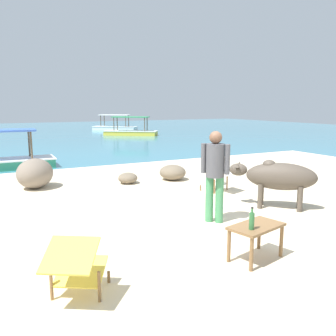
{
  "coord_description": "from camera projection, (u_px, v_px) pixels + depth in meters",
  "views": [
    {
      "loc": [
        -3.51,
        -4.78,
        2.1
      ],
      "look_at": [
        0.51,
        3.0,
        0.55
      ],
      "focal_mm": 38.19,
      "sensor_mm": 36.0,
      "label": 1
    }
  ],
  "objects": [
    {
      "name": "boat_yellow",
      "position": [
        131.0,
        131.0,
        24.71
      ],
      "size": [
        3.64,
        3.12,
        1.29
      ],
      "rotation": [
        0.0,
        0.0,
        2.5
      ],
      "color": "gold",
      "rests_on": "water_surface"
    },
    {
      "name": "bottle",
      "position": [
        252.0,
        221.0,
        4.58
      ],
      "size": [
        0.07,
        0.07,
        0.3
      ],
      "color": "#2D6B38",
      "rests_on": "low_bench_table"
    },
    {
      "name": "low_bench_table",
      "position": [
        256.0,
        231.0,
        4.78
      ],
      "size": [
        0.84,
        0.61,
        0.48
      ],
      "rotation": [
        0.0,
        0.0,
        0.24
      ],
      "color": "brown",
      "rests_on": "sand_beach"
    },
    {
      "name": "sand_beach",
      "position": [
        222.0,
        228.0,
        6.13
      ],
      "size": [
        18.0,
        14.0,
        0.04
      ],
      "primitive_type": "cube",
      "color": "beige",
      "rests_on": "ground"
    },
    {
      "name": "shore_rock_small",
      "position": [
        35.0,
        173.0,
        8.92
      ],
      "size": [
        1.26,
        1.3,
        0.74
      ],
      "primitive_type": "ellipsoid",
      "rotation": [
        0.0,
        0.0,
        0.99
      ],
      "color": "gray",
      "rests_on": "sand_beach"
    },
    {
      "name": "shore_rock_large",
      "position": [
        128.0,
        178.0,
        9.49
      ],
      "size": [
        0.64,
        0.65,
        0.29
      ],
      "primitive_type": "ellipsoid",
      "rotation": [
        0.0,
        0.0,
        1.28
      ],
      "color": "#756651",
      "rests_on": "sand_beach"
    },
    {
      "name": "deck_chair_far",
      "position": [
        76.0,
        265.0,
        3.8
      ],
      "size": [
        0.85,
        0.93,
        0.68
      ],
      "rotation": [
        0.0,
        0.0,
        1.02
      ],
      "color": "brown",
      "rests_on": "sand_beach"
    },
    {
      "name": "person_standing",
      "position": [
        215.0,
        170.0,
        6.22
      ],
      "size": [
        0.38,
        0.4,
        1.62
      ],
      "rotation": [
        0.0,
        0.0,
        0.75
      ],
      "color": "#428956",
      "rests_on": "sand_beach"
    },
    {
      "name": "deck_chair_near",
      "position": [
        219.0,
        176.0,
        8.56
      ],
      "size": [
        0.75,
        0.9,
        0.68
      ],
      "rotation": [
        0.0,
        0.0,
        1.9
      ],
      "color": "brown",
      "rests_on": "sand_beach"
    },
    {
      "name": "shore_rock_medium",
      "position": [
        173.0,
        172.0,
        9.93
      ],
      "size": [
        0.97,
        0.99,
        0.42
      ],
      "primitive_type": "ellipsoid",
      "rotation": [
        0.0,
        0.0,
        2.04
      ],
      "color": "#756651",
      "rests_on": "sand_beach"
    },
    {
      "name": "boat_white",
      "position": [
        115.0,
        127.0,
        29.67
      ],
      "size": [
        3.56,
        3.24,
        1.29
      ],
      "rotation": [
        0.0,
        0.0,
        5.59
      ],
      "color": "white",
      "rests_on": "water_surface"
    },
    {
      "name": "cow",
      "position": [
        279.0,
        177.0,
        7.13
      ],
      "size": [
        1.46,
        1.49,
        0.98
      ],
      "rotation": [
        0.0,
        0.0,
        2.34
      ],
      "color": "#4C4238",
      "rests_on": "sand_beach"
    },
    {
      "name": "water_surface",
      "position": [
        39.0,
        135.0,
        25.38
      ],
      "size": [
        60.0,
        36.0,
        0.03
      ],
      "primitive_type": "cube",
      "color": "teal",
      "rests_on": "ground"
    }
  ]
}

